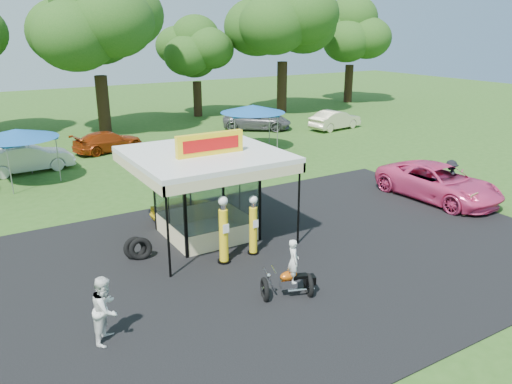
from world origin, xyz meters
TOP-DOWN VIEW (x-y plane):
  - ground at (0.00, 0.00)m, footprint 120.00×120.00m
  - asphalt_apron at (0.00, 2.00)m, footprint 20.00×14.00m
  - gas_station_kiosk at (-2.00, 4.99)m, footprint 5.40×5.40m
  - gas_pump_left at (-2.54, 2.50)m, footprint 0.46×0.46m
  - gas_pump_right at (-1.31, 2.60)m, footprint 0.42×0.42m
  - motorcycle at (-1.87, -0.55)m, footprint 1.72×1.23m
  - spare_tires at (-5.00, 4.34)m, footprint 1.00×0.65m
  - a_frame_sign at (8.68, 1.17)m, footprint 0.61×0.60m
  - kiosk_car at (-2.00, 7.20)m, footprint 2.82×1.13m
  - pink_sedan at (9.28, 3.29)m, footprint 3.04×6.10m
  - spectator_west at (-7.22, 0.09)m, footprint 1.08×1.13m
  - spectator_east_a at (10.23, 3.39)m, footprint 1.29×1.25m
  - bg_car_a at (-6.66, 18.43)m, footprint 4.96×2.06m
  - bg_car_b at (-1.43, 20.96)m, footprint 4.90×2.87m
  - bg_car_d at (10.80, 22.29)m, footprint 5.81×5.13m
  - bg_car_e at (16.20, 19.14)m, footprint 4.76×2.26m
  - tent_west at (-7.22, 16.31)m, footprint 4.11×4.11m
  - tent_east at (6.99, 16.55)m, footprint 4.26×4.26m
  - oak_far_c at (0.05, 27.21)m, footprint 10.44×10.44m
  - oak_far_d at (9.44, 30.52)m, footprint 7.29×7.29m
  - oak_far_e at (17.19, 28.28)m, footprint 11.06×11.06m
  - oak_far_f at (27.31, 30.38)m, footprint 8.93×8.93m

SIDE VIEW (x-z plane):
  - ground at x=0.00m, z-range 0.00..0.00m
  - asphalt_apron at x=0.00m, z-range 0.00..0.04m
  - spare_tires at x=-5.00m, z-range -0.01..0.83m
  - kiosk_car at x=-2.00m, z-range 0.00..0.96m
  - a_frame_sign at x=8.68m, z-range 0.01..1.04m
  - bg_car_b at x=-1.43m, z-range 0.00..1.33m
  - bg_car_d at x=10.80m, z-range 0.00..1.49m
  - bg_car_e at x=16.20m, z-range 0.00..1.51m
  - motorcycle at x=-1.87m, z-range -0.22..1.73m
  - bg_car_a at x=-6.66m, z-range 0.00..1.59m
  - pink_sedan at x=9.28m, z-range 0.00..1.66m
  - spectator_east_a at x=10.23m, z-range 0.00..1.76m
  - spectator_west at x=-7.22m, z-range 0.00..1.83m
  - gas_pump_right at x=-1.31m, z-range -0.05..2.19m
  - gas_pump_left at x=-2.54m, z-range -0.05..2.40m
  - gas_station_kiosk at x=-2.00m, z-range -0.31..3.87m
  - tent_west at x=-7.22m, z-range 1.16..4.03m
  - tent_east at x=6.99m, z-range 1.21..4.19m
  - oak_far_d at x=9.44m, z-range 1.19..9.87m
  - oak_far_f at x=27.31m, z-range 1.53..12.29m
  - oak_far_c at x=0.05m, z-range 1.66..13.96m
  - oak_far_e at x=17.19m, z-range 1.82..14.98m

